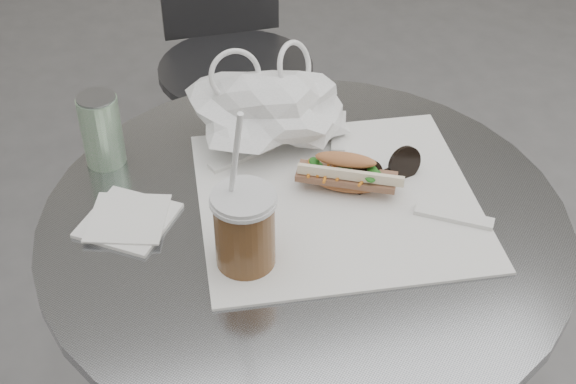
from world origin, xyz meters
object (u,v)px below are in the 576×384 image
object	(u,v)px
iced_coffee	(245,229)
sunglasses	(384,172)
banh_mi	(346,173)
chair_far	(235,104)
drink_can	(101,130)
cafe_table	(302,342)

from	to	relation	value
iced_coffee	sunglasses	distance (m)	0.27
banh_mi	iced_coffee	bearing A→B (deg)	-120.43
chair_far	sunglasses	size ratio (longest dim) A/B	5.90
banh_mi	sunglasses	xyz separation A→B (m)	(0.06, 0.00, -0.01)
sunglasses	iced_coffee	bearing A→B (deg)	-167.93
drink_can	sunglasses	bearing A→B (deg)	-23.66
banh_mi	sunglasses	size ratio (longest dim) A/B	1.52
sunglasses	banh_mi	bearing A→B (deg)	168.18
sunglasses	drink_can	size ratio (longest dim) A/B	1.06
iced_coffee	banh_mi	bearing A→B (deg)	31.27
cafe_table	chair_far	distance (m)	0.95
banh_mi	chair_far	bearing A→B (deg)	116.85
sunglasses	drink_can	xyz separation A→B (m)	(-0.39, 0.17, 0.04)
banh_mi	iced_coffee	distance (m)	0.21
iced_coffee	sunglasses	xyz separation A→B (m)	(0.24, 0.11, -0.04)
iced_coffee	drink_can	distance (m)	0.32
iced_coffee	sunglasses	world-z (taller)	iced_coffee
chair_far	banh_mi	size ratio (longest dim) A/B	3.88
banh_mi	iced_coffee	xyz separation A→B (m)	(-0.18, -0.11, 0.03)
chair_far	banh_mi	bearing A→B (deg)	90.40
cafe_table	banh_mi	size ratio (longest dim) A/B	4.01
cafe_table	sunglasses	distance (m)	0.33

